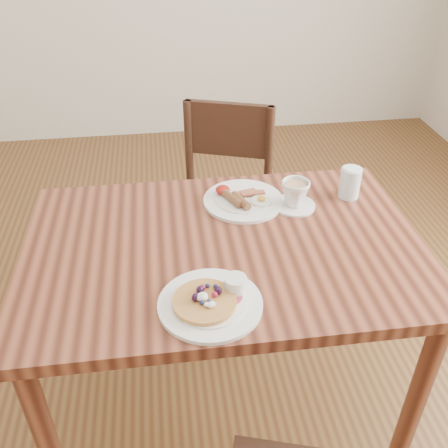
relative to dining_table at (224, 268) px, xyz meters
name	(u,v)px	position (x,y,z in m)	size (l,w,h in m)	color
ground	(224,398)	(0.00, 0.00, -0.65)	(5.00, 5.00, 0.00)	#533117
dining_table	(224,268)	(0.00, 0.00, 0.00)	(1.20, 0.80, 0.75)	brown
chair_far	(223,198)	(0.09, 0.66, -0.16)	(0.53, 0.53, 0.88)	#391C15
pancake_plate	(211,301)	(-0.07, -0.26, 0.11)	(0.27, 0.27, 0.06)	white
breakfast_plate	(242,199)	(0.09, 0.22, 0.11)	(0.27, 0.27, 0.04)	white
teacup_saucer	(295,195)	(0.26, 0.17, 0.14)	(0.14, 0.14, 0.09)	white
water_glass	(350,183)	(0.46, 0.21, 0.15)	(0.07, 0.07, 0.11)	silver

